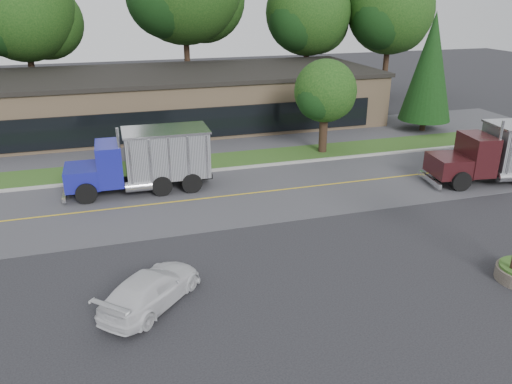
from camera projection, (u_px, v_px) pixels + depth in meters
ground at (239, 289)px, 18.48m from camera, size 140.00×140.00×0.00m
road at (195, 200)px, 26.48m from camera, size 60.00×8.00×0.02m
center_line at (195, 200)px, 26.48m from camera, size 60.00×0.12×0.01m
curb at (182, 174)px, 30.21m from camera, size 60.00×0.30×0.12m
grass_verge at (178, 165)px, 31.81m from camera, size 60.00×3.40×0.03m
far_parking at (168, 144)px, 36.25m from camera, size 60.00×7.00×0.02m
strip_mall at (181, 99)px, 41.38m from camera, size 32.00×12.00×4.00m
tree_far_b at (25, 15)px, 43.00m from camera, size 9.28×8.73×13.24m
tree_far_d at (309, 17)px, 49.25m from camera, size 8.84×8.32×12.62m
tree_far_e at (391, 15)px, 49.57m from camera, size 9.03×8.50×12.88m
evergreen_right at (430, 67)px, 38.02m from camera, size 3.97×3.97×9.03m
tree_verge at (326, 94)px, 33.08m from camera, size 4.40×4.14×6.28m
dump_truck_blue at (147, 159)px, 27.23m from camera, size 7.87×2.75×3.36m
dump_truck_maroon at (511, 151)px, 28.58m from camera, size 8.63×3.71×3.36m
rally_car at (151, 289)px, 17.38m from camera, size 4.26×4.37×1.26m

